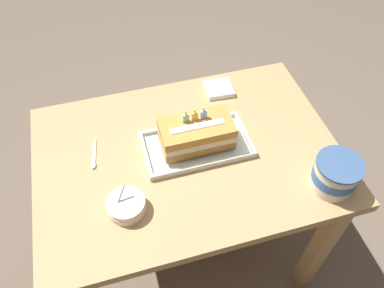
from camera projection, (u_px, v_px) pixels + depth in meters
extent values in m
plane|color=#6B5B4C|center=(189.00, 247.00, 1.88)|extent=(8.00, 8.00, 0.00)
cube|color=tan|center=(188.00, 156.00, 1.31)|extent=(1.03, 0.72, 0.04)
cube|color=tan|center=(319.00, 248.00, 1.50)|extent=(0.06, 0.06, 0.73)
cube|color=tan|center=(74.00, 179.00, 1.71)|extent=(0.06, 0.06, 0.73)
cube|color=tan|center=(261.00, 137.00, 1.86)|extent=(0.06, 0.06, 0.73)
cube|color=silver|center=(196.00, 146.00, 1.31)|extent=(0.37, 0.20, 0.01)
cube|color=silver|center=(205.00, 165.00, 1.24)|extent=(0.37, 0.01, 0.02)
cube|color=silver|center=(189.00, 124.00, 1.36)|extent=(0.37, 0.01, 0.02)
cube|color=silver|center=(146.00, 155.00, 1.27)|extent=(0.01, 0.18, 0.02)
cube|color=silver|center=(245.00, 133.00, 1.33)|extent=(0.01, 0.18, 0.02)
cube|color=#C3883F|center=(196.00, 139.00, 1.28)|extent=(0.24, 0.13, 0.03)
cube|color=beige|center=(196.00, 133.00, 1.26)|extent=(0.24, 0.13, 0.02)
cube|color=#C3883F|center=(197.00, 128.00, 1.23)|extent=(0.24, 0.13, 0.03)
cube|color=white|center=(197.00, 126.00, 1.21)|extent=(0.18, 0.02, 0.00)
cube|color=#99DB9E|center=(186.00, 118.00, 1.22)|extent=(0.02, 0.01, 0.03)
ellipsoid|color=yellow|center=(186.00, 113.00, 1.20)|extent=(0.01, 0.01, 0.01)
cube|color=#EFC64C|center=(195.00, 116.00, 1.22)|extent=(0.02, 0.01, 0.03)
ellipsoid|color=yellow|center=(195.00, 112.00, 1.21)|extent=(0.01, 0.01, 0.01)
cube|color=#8CB7EA|center=(204.00, 114.00, 1.23)|extent=(0.02, 0.01, 0.03)
ellipsoid|color=yellow|center=(204.00, 110.00, 1.21)|extent=(0.01, 0.01, 0.01)
cylinder|color=silver|center=(127.00, 207.00, 1.14)|extent=(0.12, 0.12, 0.03)
cylinder|color=silver|center=(126.00, 204.00, 1.13)|extent=(0.12, 0.12, 0.03)
cylinder|color=silver|center=(120.00, 196.00, 1.11)|extent=(0.04, 0.04, 0.06)
cylinder|color=silver|center=(335.00, 175.00, 1.17)|extent=(0.14, 0.14, 0.11)
cylinder|color=#386BB2|center=(335.00, 174.00, 1.16)|extent=(0.14, 0.14, 0.04)
cylinder|color=#3B5984|center=(341.00, 164.00, 1.12)|extent=(0.14, 0.14, 0.01)
ellipsoid|color=silver|center=(94.00, 166.00, 1.25)|extent=(0.02, 0.03, 0.01)
cube|color=silver|center=(94.00, 151.00, 1.29)|extent=(0.03, 0.10, 0.00)
cube|color=white|center=(219.00, 89.00, 1.48)|extent=(0.11, 0.11, 0.02)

